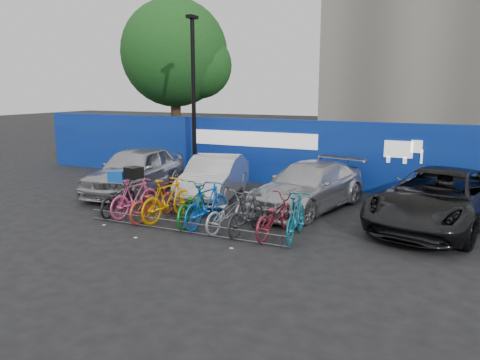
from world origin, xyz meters
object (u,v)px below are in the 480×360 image
Objects in this scene: bike_3 at (168,199)px; car_2 at (308,186)px; bike_0 at (118,198)px; bike_7 at (247,214)px; bike_rack at (182,227)px; bike_8 at (275,216)px; lamppost at (194,95)px; car_1 at (214,178)px; car_0 at (136,170)px; car_3 at (438,198)px; bike_1 at (135,197)px; bike_6 at (228,212)px; bike_9 at (296,216)px; bike_2 at (153,202)px; tree at (179,56)px; bike_5 at (207,205)px; bike_4 at (192,204)px.

car_2 is at bearing -127.19° from bike_3.
bike_7 is (4.03, -0.12, 0.03)m from bike_0.
bike_rack is 2.30m from bike_8.
car_1 is (2.17, -2.43, -2.58)m from lamppost.
car_0 reaches higher than car_2.
car_3 reaches higher than bike_7.
bike_3 reaches higher than bike_1.
car_0 is at bearing -165.77° from car_3.
bike_1 reaches higher than bike_8.
bike_6 is 1.78m from bike_9.
bike_rack is 3.04× the size of bike_9.
bike_0 is at bearing 11.87° from bike_3.
bike_9 is (5.25, -0.01, 0.09)m from bike_0.
car_2 is 2.62× the size of bike_1.
bike_1 reaches higher than bike_0.
lamppost is 3.24× the size of bike_2.
bike_1 is 2.92m from bike_6.
tree is 4.38× the size of bike_1.
bike_3 is at bearing -164.16° from bike_2.
lamppost is at bearing -68.46° from bike_1.
car_1 is at bearing -127.36° from bike_0.
bike_9 reaches higher than bike_6.
bike_1 is 2.29m from bike_5.
tree is 1.28× the size of lamppost.
bike_5 is (0.46, -0.05, 0.05)m from bike_4.
lamppost reaches higher than bike_5.
car_3 is at bearing -155.44° from bike_2.
bike_6 is at bearing -99.60° from car_2.
bike_0 is (-8.19, -2.57, -0.27)m from car_3.
bike_6 is (3.47, -0.02, -0.00)m from bike_0.
bike_5 is at bearing 164.69° from bike_4.
bike_rack is 1.19m from bike_6.
car_2 is 3.38m from bike_5.
tree is 1.67× the size of car_2.
car_2 is at bearing -135.70° from bike_2.
bike_9 is at bearing 171.19° from bike_0.
bike_5 is at bearing 70.97° from bike_rack.
bike_2 is (-1.36, 0.72, 0.33)m from bike_rack.
bike_3 reaches higher than bike_4.
car_2 reaches higher than bike_9.
bike_8 is at bearing -171.32° from bike_1.
bike_7 is at bearing -49.12° from lamppost.
lamppost is 7.25m from bike_6.
bike_3 reaches higher than bike_rack.
car_0 reaches higher than bike_0.
car_1 reaches higher than bike_5.
bike_0 is at bearing 5.99° from bike_8.
bike_9 is at bearing -175.59° from bike_2.
bike_6 is (7.67, -9.93, -4.60)m from tree.
tree is at bearing -52.81° from bike_9.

